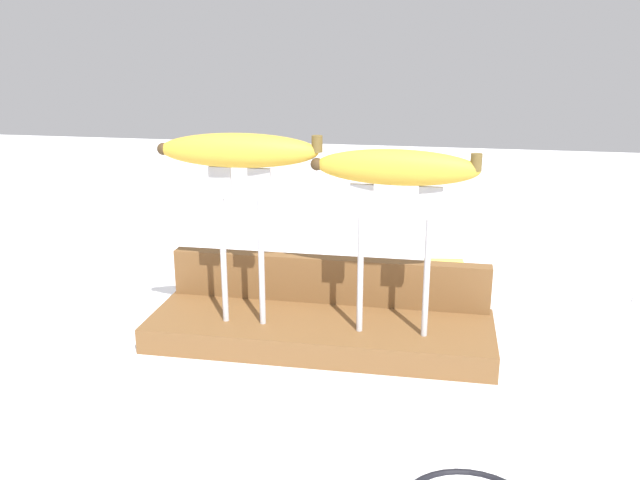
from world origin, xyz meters
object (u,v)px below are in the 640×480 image
Objects in this scene: fork_stand_right at (394,246)px; banana_chunk_far at (444,271)px; banana_raised_right at (397,167)px; banana_chunk_near at (417,303)px; banana_raised_left at (238,150)px; fork_stand_left at (241,232)px.

banana_chunk_far is at bearing 77.26° from fork_stand_right.
banana_raised_right reaches higher than banana_chunk_near.
banana_raised_left is (-0.18, -0.00, 0.10)m from fork_stand_right.
banana_chunk_near is (0.20, 0.12, -0.22)m from banana_raised_left.
fork_stand_right is 0.96× the size of banana_raised_right.
fork_stand_left is 0.37m from banana_chunk_far.
banana_raised_left is 2.94× the size of banana_chunk_far.
banana_chunk_far is (0.03, 0.14, -0.00)m from banana_chunk_near.
banana_chunk_near is 0.14m from banana_chunk_far.
fork_stand_left is 0.18m from fork_stand_right.
banana_raised_left is 0.41m from banana_chunk_far.
banana_chunk_near is (0.20, 0.12, -0.12)m from fork_stand_left.
banana_raised_left reaches higher than banana_chunk_near.
banana_raised_left is 0.32m from banana_chunk_near.
banana_raised_left is at bearing -148.04° from banana_chunk_near.
fork_stand_right is at bearing -101.08° from banana_chunk_near.
banana_raised_left is at bearing -132.01° from banana_chunk_far.
banana_chunk_far is at bearing 48.00° from fork_stand_left.
fork_stand_left is 3.09× the size of banana_chunk_near.
banana_raised_left is (-0.00, -0.00, 0.09)m from fork_stand_left.
banana_raised_left reaches higher than banana_chunk_far.
banana_chunk_near is at bearing 31.97° from fork_stand_left.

